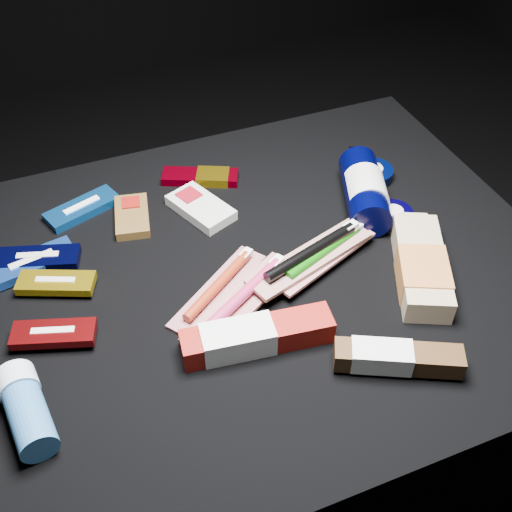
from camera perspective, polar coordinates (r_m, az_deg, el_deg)
name	(u,v)px	position (r m, az deg, el deg)	size (l,w,h in m)	color
ground	(251,411)	(1.33, -0.45, -13.61)	(3.00, 3.00, 0.00)	black
cloth_table	(250,350)	(1.17, -0.50, -8.32)	(0.98, 0.78, 0.40)	black
luna_bar_0	(82,208)	(1.16, -15.18, 4.10)	(0.14, 0.09, 0.02)	#1155A3
luna_bar_1	(32,263)	(1.08, -19.26, -0.60)	(0.14, 0.08, 0.02)	blue
luna_bar_2	(39,258)	(1.08, -18.77, -0.21)	(0.14, 0.08, 0.02)	black
luna_bar_3	(56,283)	(1.03, -17.34, -2.29)	(0.12, 0.09, 0.02)	#B39310
luna_bar_4	(54,334)	(0.96, -17.54, -6.59)	(0.12, 0.08, 0.02)	maroon
clif_bar_0	(132,215)	(1.13, -10.97, 3.62)	(0.08, 0.11, 0.02)	brown
clif_bar_1	(199,206)	(1.13, -5.10, 4.42)	(0.10, 0.14, 0.02)	beige
power_bar	(204,177)	(1.20, -4.61, 7.01)	(0.14, 0.10, 0.02)	#6C000F
lotion_bottle	(364,191)	(1.13, 9.61, 5.75)	(0.13, 0.22, 0.07)	black
cream_tin_upper	(372,173)	(1.22, 10.27, 7.25)	(0.08, 0.08, 0.02)	black
cream_tin_lower	(393,215)	(1.13, 12.10, 3.59)	(0.07, 0.07, 0.02)	black
bodywash_bottle	(421,268)	(1.03, 14.47, -1.00)	(0.15, 0.22, 0.04)	tan
deodorant_stick	(26,409)	(0.88, -19.76, -12.65)	(0.07, 0.13, 0.05)	#2F659C
toothbrush_pack_0	(219,287)	(0.99, -3.29, -2.75)	(0.19, 0.16, 0.02)	#A9A09D
toothbrush_pack_1	(243,298)	(0.96, -1.14, -3.74)	(0.22, 0.16, 0.03)	#B9B0AC
toothbrush_pack_2	(325,254)	(1.02, 6.14, 0.21)	(0.21, 0.12, 0.02)	beige
toothbrush_pack_3	(312,254)	(1.01, 5.00, 0.18)	(0.23, 0.12, 0.03)	#A8A39D
toothpaste_carton_red	(251,337)	(0.90, -0.49, -7.24)	(0.22, 0.08, 0.04)	maroon
toothpaste_carton_green	(392,357)	(0.90, 12.02, -8.81)	(0.17, 0.11, 0.03)	#3A2410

